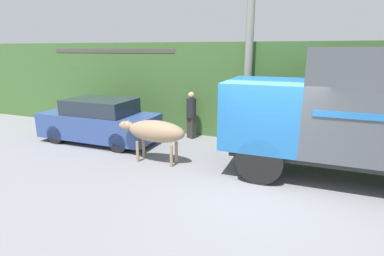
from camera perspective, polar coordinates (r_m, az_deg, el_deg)
name	(u,v)px	position (r m, az deg, el deg)	size (l,w,h in m)	color
ground_plane	(261,191)	(7.49, 12.95, -11.55)	(60.00, 60.00, 0.00)	gray
hillside_embankment	(288,84)	(14.18, 17.89, 8.00)	(32.00, 6.86, 3.52)	#426B33
building_backdrop	(130,85)	(14.34, -11.64, 8.04)	(5.79, 2.70, 3.28)	#B2BCAD
cargo_truck	(370,111)	(8.34, 30.73, 2.75)	(6.52, 2.32, 3.32)	#2D2D2D
brown_cow	(155,132)	(8.81, -7.10, -0.67)	(2.15, 0.64, 1.28)	#9E7F60
parked_suv	(99,121)	(11.25, -17.26, 1.25)	(4.26, 1.71, 1.57)	#334C8C
pedestrian_on_hill	(191,113)	(11.15, -0.14, 2.86)	(0.47, 0.47, 1.75)	#38332D
utility_pole	(249,41)	(10.51, 10.87, 15.89)	(0.90, 0.27, 6.84)	gray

